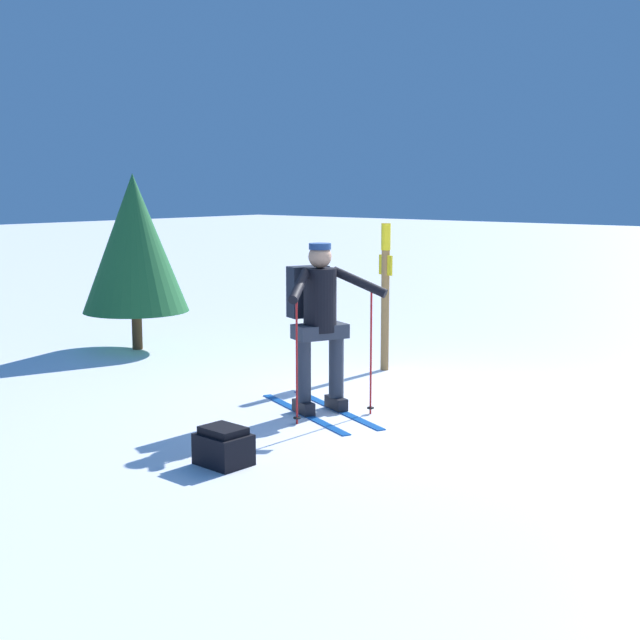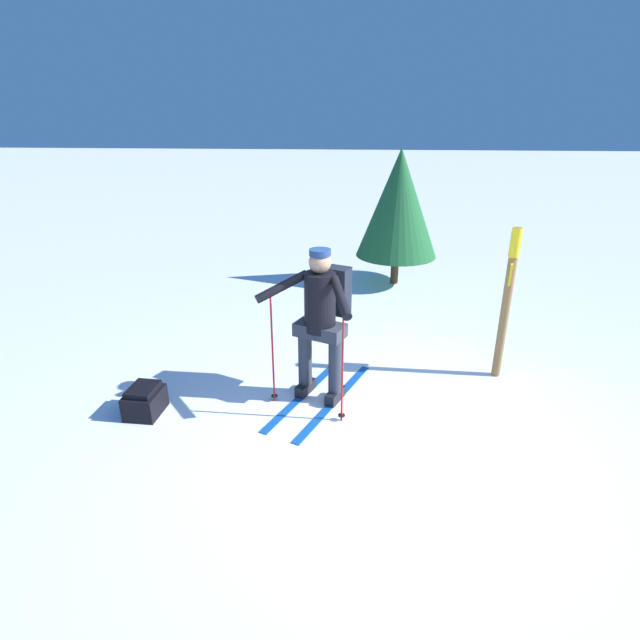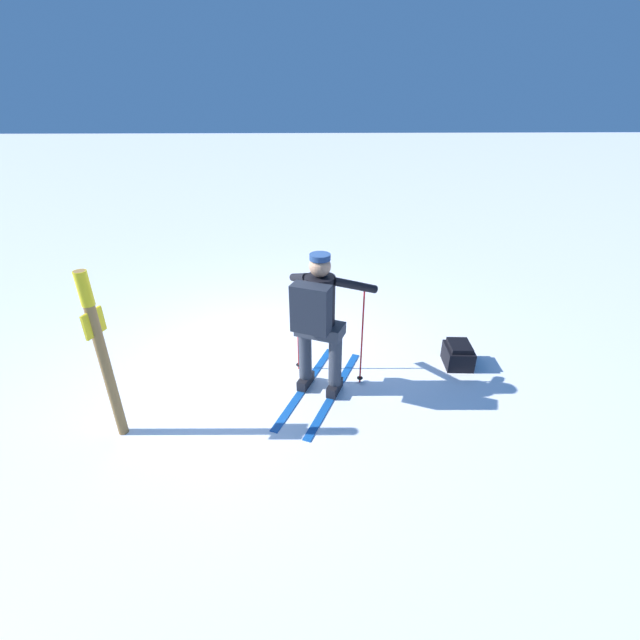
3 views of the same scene
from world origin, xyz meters
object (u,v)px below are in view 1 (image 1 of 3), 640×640
(skier, at_px, (318,315))
(dropped_backpack, at_px, (224,447))
(trail_marker, at_px, (385,285))
(pine_tree, at_px, (134,243))

(skier, distance_m, dropped_backpack, 2.05)
(dropped_backpack, distance_m, trail_marker, 4.11)
(trail_marker, relative_size, pine_tree, 0.75)
(trail_marker, xyz_separation_m, pine_tree, (1.03, -3.41, 0.41))
(skier, distance_m, trail_marker, 2.14)
(skier, relative_size, pine_tree, 0.75)
(skier, relative_size, trail_marker, 1.00)
(skier, relative_size, dropped_backpack, 4.18)
(trail_marker, height_order, pine_tree, pine_tree)
(pine_tree, bearing_deg, dropped_backpack, 58.25)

